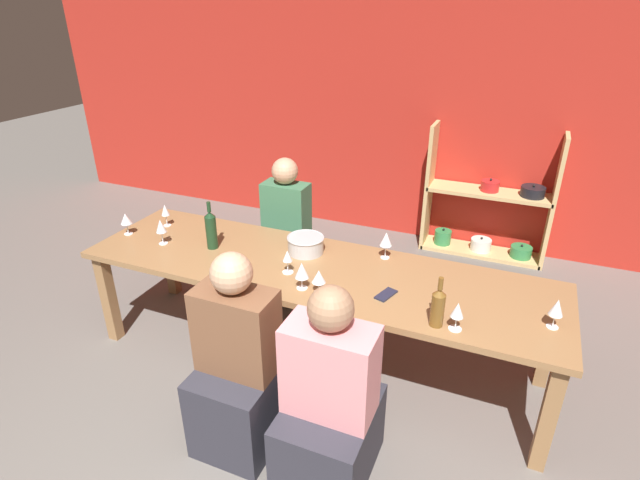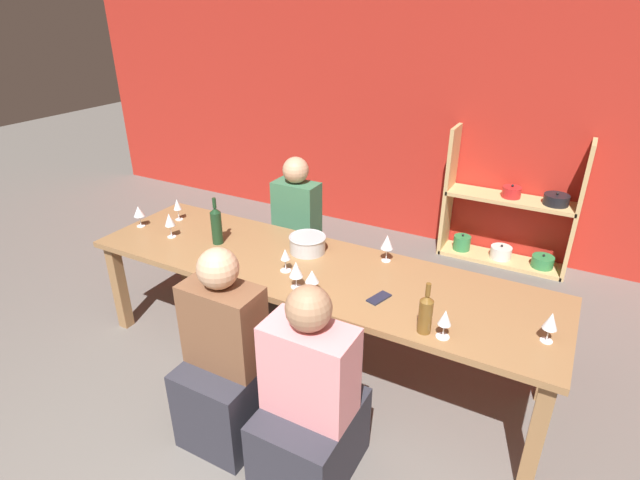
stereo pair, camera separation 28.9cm
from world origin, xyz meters
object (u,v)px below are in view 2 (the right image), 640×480
at_px(wine_bottle_green, 426,313).
at_px(person_far_a, 297,244).
at_px(mixing_bowl, 308,243).
at_px(wine_glass_white_a, 551,322).
at_px(shelf_unit, 509,220).
at_px(wine_glass_red_b, 387,243).
at_px(wine_glass_red_a, 445,319).
at_px(person_near_a, 228,370).
at_px(wine_glass_empty_a, 169,220).
at_px(dining_table, 313,277).
at_px(wine_glass_white_b, 312,277).
at_px(wine_glass_white_d, 285,256).
at_px(wine_glass_white_c, 296,270).
at_px(wine_glass_red_c, 177,205).
at_px(person_near_b, 310,411).
at_px(wine_glass_red_d, 139,212).
at_px(cell_phone, 379,298).
at_px(wine_bottle_dark, 216,225).

xyz_separation_m(wine_bottle_green, person_far_a, (-1.41, 1.07, -0.41)).
xyz_separation_m(mixing_bowl, wine_bottle_green, (0.98, -0.50, 0.05)).
relative_size(wine_bottle_green, wine_glass_white_a, 1.69).
relative_size(shelf_unit, wine_glass_red_b, 6.69).
height_order(wine_glass_white_a, person_far_a, person_far_a).
relative_size(wine_glass_red_a, person_near_a, 0.14).
height_order(mixing_bowl, wine_glass_empty_a, wine_glass_empty_a).
bearing_deg(dining_table, wine_glass_white_a, -4.27).
bearing_deg(mixing_bowl, person_near_a, -87.79).
distance_m(wine_glass_white_b, wine_glass_white_d, 0.30).
relative_size(wine_glass_white_c, wine_glass_white_d, 1.12).
distance_m(wine_glass_red_c, person_far_a, 1.01).
height_order(mixing_bowl, wine_glass_red_a, wine_glass_red_a).
bearing_deg(person_near_a, dining_table, 82.71).
relative_size(wine_bottle_green, person_near_b, 0.25).
xyz_separation_m(wine_glass_white_b, wine_glass_red_c, (-1.43, 0.43, 0.02)).
bearing_deg(wine_glass_red_d, cell_phone, -2.19).
distance_m(wine_glass_white_c, wine_glass_empty_a, 1.16).
relative_size(wine_glass_white_c, wine_glass_red_c, 1.01).
relative_size(dining_table, wine_glass_white_c, 17.89).
bearing_deg(wine_glass_white_a, person_near_b, -144.62).
bearing_deg(wine_glass_empty_a, wine_bottle_green, -6.53).
distance_m(wine_glass_red_b, wine_glass_white_a, 1.11).
relative_size(mixing_bowl, wine_glass_red_c, 1.49).
relative_size(wine_glass_white_c, person_near_b, 0.15).
bearing_deg(wine_glass_red_b, wine_glass_red_a, -48.17).
relative_size(shelf_unit, person_far_a, 1.05).
bearing_deg(person_far_a, cell_phone, 140.78).
bearing_deg(wine_glass_white_a, wine_glass_white_c, -173.47).
height_order(wine_glass_white_d, person_near_b, person_near_b).
bearing_deg(person_near_a, wine_glass_white_d, 92.20).
relative_size(shelf_unit, wine_glass_red_a, 7.69).
xyz_separation_m(wine_glass_white_d, person_near_b, (0.56, -0.68, -0.44)).
xyz_separation_m(wine_glass_white_b, person_near_b, (0.29, -0.54, -0.43)).
bearing_deg(wine_glass_red_c, wine_glass_white_c, -17.83).
xyz_separation_m(wine_glass_red_c, cell_phone, (1.81, -0.31, -0.12)).
xyz_separation_m(wine_glass_red_c, person_near_b, (1.72, -0.96, -0.45)).
relative_size(dining_table, wine_glass_white_d, 20.07).
xyz_separation_m(wine_glass_white_c, wine_glass_empty_a, (-1.15, 0.16, 0.01)).
distance_m(wine_glass_white_c, person_far_a, 1.24).
bearing_deg(wine_glass_red_a, wine_glass_white_a, 24.83).
xyz_separation_m(shelf_unit, wine_glass_empty_a, (-2.01, -2.22, 0.43)).
distance_m(wine_bottle_green, wine_bottle_dark, 1.63).
bearing_deg(person_near_b, wine_glass_red_d, 158.80).
height_order(mixing_bowl, wine_glass_white_d, wine_glass_white_d).
bearing_deg(dining_table, wine_glass_red_b, 38.39).
distance_m(dining_table, wine_glass_white_a, 1.43).
height_order(shelf_unit, wine_glass_white_d, shelf_unit).
bearing_deg(person_far_a, person_near_a, 107.07).
bearing_deg(person_far_a, wine_glass_white_b, 125.31).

